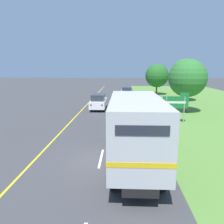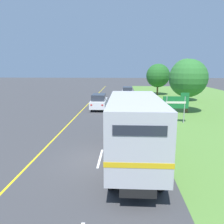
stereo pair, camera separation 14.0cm
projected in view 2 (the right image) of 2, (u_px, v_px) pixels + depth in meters
name	position (u px, v px, depth m)	size (l,w,h in m)	color
ground_plane	(100.00, 160.00, 12.21)	(200.00, 200.00, 0.00)	#3D3D3F
grass_shoulder	(220.00, 108.00, 28.05)	(20.00, 66.57, 0.01)	#568438
edge_line_yellow	(86.00, 107.00, 28.94)	(0.12, 66.57, 0.01)	yellow
centre_dash_near	(100.00, 158.00, 12.47)	(0.12, 2.60, 0.01)	white
centre_dash_mid_a	(108.00, 127.00, 18.92)	(0.12, 2.60, 0.01)	white
centre_dash_mid_b	(112.00, 112.00, 25.38)	(0.12, 2.60, 0.01)	white
centre_dash_far	(114.00, 103.00, 31.84)	(0.12, 2.60, 0.01)	white
centre_dash_farthest	(116.00, 97.00, 38.30)	(0.12, 2.60, 0.01)	white
horse_trailer_truck	(134.00, 127.00, 11.41)	(2.46, 8.72, 3.64)	black
lead_car_white	(99.00, 102.00, 26.95)	(1.80, 4.58, 1.89)	black
lead_car_silver_ahead	(127.00, 92.00, 37.52)	(1.80, 4.30, 1.84)	black
highway_sign	(176.00, 103.00, 20.02)	(2.35, 0.09, 2.84)	#9E9EA3
roadside_tree_near	(188.00, 78.00, 24.38)	(4.25, 4.25, 6.05)	brown
roadside_tree_mid	(186.00, 74.00, 32.86)	(4.55, 4.55, 6.41)	brown
roadside_tree_far	(158.00, 76.00, 40.83)	(4.37, 4.37, 5.79)	brown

